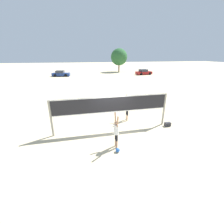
% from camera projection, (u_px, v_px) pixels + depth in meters
% --- Properties ---
extents(ground_plane, '(200.00, 200.00, 0.00)m').
position_uv_depth(ground_plane, '(112.00, 129.00, 10.39)').
color(ground_plane, beige).
extents(volleyball_net, '(7.81, 0.13, 2.36)m').
position_uv_depth(volleyball_net, '(112.00, 107.00, 9.81)').
color(volleyball_net, gray).
rests_on(volleyball_net, ground_plane).
extents(player_spiker, '(0.28, 0.68, 1.99)m').
position_uv_depth(player_spiker, '(116.00, 130.00, 8.05)').
color(player_spiker, tan).
rests_on(player_spiker, ground_plane).
extents(player_blocker, '(0.28, 0.69, 2.03)m').
position_uv_depth(player_blocker, '(127.00, 107.00, 11.49)').
color(player_blocker, beige).
rests_on(player_blocker, ground_plane).
extents(volleyball, '(0.24, 0.24, 0.24)m').
position_uv_depth(volleyball, '(118.00, 150.00, 7.94)').
color(volleyball, blue).
rests_on(volleyball, ground_plane).
extents(gear_bag, '(0.43, 0.25, 0.28)m').
position_uv_depth(gear_bag, '(168.00, 124.00, 10.83)').
color(gear_bag, '#2D2D33').
rests_on(gear_bag, ground_plane).
extents(parked_car_near, '(4.23, 2.37, 1.37)m').
position_uv_depth(parked_car_near, '(144.00, 72.00, 38.91)').
color(parked_car_near, maroon).
rests_on(parked_car_near, ground_plane).
extents(parked_car_mid, '(4.28, 2.37, 1.35)m').
position_uv_depth(parked_car_mid, '(61.00, 74.00, 35.85)').
color(parked_car_mid, navy).
rests_on(parked_car_mid, ground_plane).
extents(tree_left_cluster, '(4.83, 4.83, 6.66)m').
position_uv_depth(tree_left_cluster, '(119.00, 57.00, 44.21)').
color(tree_left_cluster, brown).
rests_on(tree_left_cluster, ground_plane).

